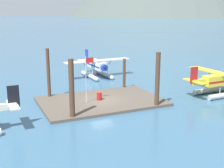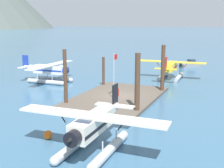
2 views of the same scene
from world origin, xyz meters
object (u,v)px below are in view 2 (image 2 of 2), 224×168
seaplane_white_bow_right (50,72)px  mooring_buoy (48,135)px  flagpole (114,70)px  fuel_drum (116,92)px  seaplane_yellow_stbd_aft (171,69)px  boat_grey_open_se (191,64)px  seaplane_cream_port_aft (92,129)px

seaplane_white_bow_right → mooring_buoy: bearing=-145.2°
flagpole → fuel_drum: (1.52, 0.39, -2.79)m
seaplane_yellow_stbd_aft → seaplane_white_bow_right: bearing=122.8°
boat_grey_open_se → seaplane_cream_port_aft: bearing=179.9°
seaplane_cream_port_aft → seaplane_yellow_stbd_aft: size_ratio=1.00×
mooring_buoy → seaplane_white_bow_right: size_ratio=0.06×
mooring_buoy → seaplane_white_bow_right: bearing=34.8°
mooring_buoy → seaplane_yellow_stbd_aft: 27.98m
seaplane_cream_port_aft → seaplane_white_bow_right: bearing=41.9°
mooring_buoy → seaplane_cream_port_aft: 4.26m
seaplane_yellow_stbd_aft → seaplane_cream_port_aft: bearing=-178.3°
fuel_drum → boat_grey_open_se: size_ratio=0.21×
flagpole → mooring_buoy: flagpole is taller
seaplane_yellow_stbd_aft → fuel_drum: bearing=167.9°
seaplane_white_bow_right → boat_grey_open_se: bearing=-34.5°
fuel_drum → mooring_buoy: 13.18m
boat_grey_open_se → fuel_drum: bearing=171.9°
seaplane_yellow_stbd_aft → mooring_buoy: bearing=173.4°
mooring_buoy → seaplane_yellow_stbd_aft: seaplane_yellow_stbd_aft is taller
fuel_drum → seaplane_cream_port_aft: (-13.69, -3.97, 0.84)m
fuel_drum → seaplane_cream_port_aft: 14.28m
seaplane_cream_port_aft → boat_grey_open_se: (42.20, -0.08, -1.09)m
mooring_buoy → boat_grey_open_se: 41.89m
boat_grey_open_se → seaplane_white_bow_right: bearing=145.5°
mooring_buoy → seaplane_white_bow_right: (17.75, 12.35, 1.24)m
fuel_drum → seaplane_white_bow_right: (4.57, 12.43, 0.84)m
flagpole → mooring_buoy: bearing=177.7°
boat_grey_open_se → seaplane_yellow_stbd_aft: bearing=176.2°
mooring_buoy → seaplane_yellow_stbd_aft: (27.77, -3.20, 1.24)m
fuel_drum → seaplane_yellow_stbd_aft: (14.59, -3.12, 0.84)m
fuel_drum → seaplane_yellow_stbd_aft: size_ratio=0.08×
seaplane_white_bow_right → seaplane_yellow_stbd_aft: 18.50m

